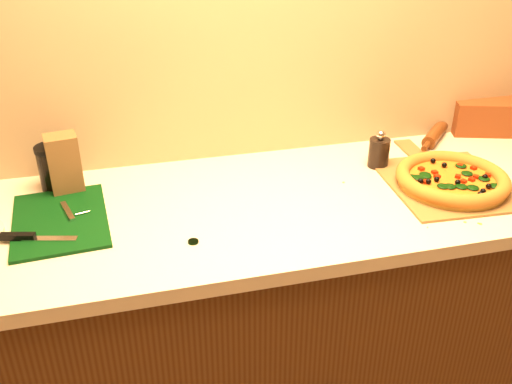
# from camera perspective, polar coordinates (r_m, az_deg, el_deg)

# --- Properties ---
(cabinet) EXTENTS (2.80, 0.65, 0.86)m
(cabinet) POSITION_cam_1_polar(r_m,az_deg,el_deg) (1.92, 2.37, -13.00)
(cabinet) COLOR #48250F
(cabinet) RESTS_ON ground
(countertop) EXTENTS (2.84, 0.68, 0.04)m
(countertop) POSITION_cam_1_polar(r_m,az_deg,el_deg) (1.65, 2.68, -1.25)
(countertop) COLOR #BFB695
(countertop) RESTS_ON cabinet
(pizza_peel) EXTENTS (0.37, 0.53, 0.01)m
(pizza_peel) POSITION_cam_1_polar(r_m,az_deg,el_deg) (1.82, 18.34, 1.02)
(pizza_peel) COLOR brown
(pizza_peel) RESTS_ON countertop
(pizza) EXTENTS (0.33, 0.33, 0.05)m
(pizza) POSITION_cam_1_polar(r_m,az_deg,el_deg) (1.78, 19.02, 1.22)
(pizza) COLOR #AB812A
(pizza) RESTS_ON pizza_peel
(cutting_board) EXTENTS (0.28, 0.36, 0.03)m
(cutting_board) POSITION_cam_1_polar(r_m,az_deg,el_deg) (1.61, -19.10, -2.72)
(cutting_board) COLOR black
(cutting_board) RESTS_ON countertop
(bottle_cap) EXTENTS (0.03, 0.03, 0.01)m
(bottle_cap) POSITION_cam_1_polar(r_m,az_deg,el_deg) (1.45, -6.29, -4.95)
(bottle_cap) COLOR black
(bottle_cap) RESTS_ON countertop
(pepper_grinder) EXTENTS (0.07, 0.07, 0.12)m
(pepper_grinder) POSITION_cam_1_polar(r_m,az_deg,el_deg) (1.85, 12.19, 3.96)
(pepper_grinder) COLOR black
(pepper_grinder) RESTS_ON countertop
(rolling_pin) EXTENTS (0.25, 0.25, 0.05)m
(rolling_pin) POSITION_cam_1_polar(r_m,az_deg,el_deg) (2.13, 17.62, 5.74)
(rolling_pin) COLOR #522C0E
(rolling_pin) RESTS_ON countertop
(paper_bag) EXTENTS (0.10, 0.08, 0.18)m
(paper_bag) POSITION_cam_1_polar(r_m,az_deg,el_deg) (1.73, -18.62, 2.65)
(paper_bag) COLOR brown
(paper_bag) RESTS_ON countertop
(dark_jar) EXTENTS (0.08, 0.08, 0.14)m
(dark_jar) POSITION_cam_1_polar(r_m,az_deg,el_deg) (1.77, -19.69, 2.34)
(dark_jar) COLOR black
(dark_jar) RESTS_ON countertop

